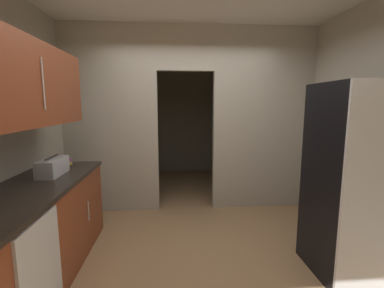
# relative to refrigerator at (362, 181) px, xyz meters

# --- Properties ---
(ground) EXTENTS (20.00, 20.00, 0.00)m
(ground) POSITION_rel_refrigerator_xyz_m (-1.50, 0.28, -0.92)
(ground) COLOR #93704C
(kitchen_partition) EXTENTS (3.80, 0.12, 2.79)m
(kitchen_partition) POSITION_rel_refrigerator_xyz_m (-1.48, 1.77, 0.55)
(kitchen_partition) COLOR #ADA899
(kitchen_partition) RESTS_ON ground
(adjoining_room_shell) EXTENTS (3.80, 2.46, 2.79)m
(adjoining_room_shell) POSITION_rel_refrigerator_xyz_m (-1.50, 3.50, 0.48)
(adjoining_room_shell) COLOR gray
(adjoining_room_shell) RESTS_ON ground
(refrigerator) EXTENTS (0.86, 0.73, 1.83)m
(refrigerator) POSITION_rel_refrigerator_xyz_m (0.00, 0.00, 0.00)
(refrigerator) COLOR black
(refrigerator) RESTS_ON ground
(lower_cabinet_run) EXTENTS (0.69, 2.11, 0.91)m
(lower_cabinet_run) POSITION_rel_refrigerator_xyz_m (-3.05, 0.08, -0.46)
(lower_cabinet_run) COLOR brown
(lower_cabinet_run) RESTS_ON ground
(dishwasher) EXTENTS (0.02, 0.56, 0.85)m
(dishwasher) POSITION_rel_refrigerator_xyz_m (-2.71, -0.51, -0.49)
(dishwasher) COLOR #B7BABC
(dishwasher) RESTS_ON ground
(upper_cabinet_counterside) EXTENTS (0.36, 1.90, 0.73)m
(upper_cabinet_counterside) POSITION_rel_refrigerator_xyz_m (-3.05, 0.08, 0.89)
(upper_cabinet_counterside) COLOR brown
(boombox) EXTENTS (0.20, 0.41, 0.20)m
(boombox) POSITION_rel_refrigerator_xyz_m (-3.02, 0.46, 0.08)
(boombox) COLOR #B2B2B7
(boombox) RESTS_ON lower_cabinet_run
(book_stack) EXTENTS (0.14, 0.15, 0.09)m
(book_stack) POSITION_rel_refrigerator_xyz_m (-3.04, 0.80, 0.04)
(book_stack) COLOR black
(book_stack) RESTS_ON lower_cabinet_run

